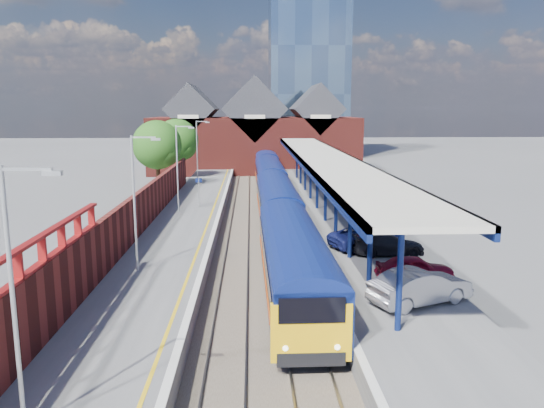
{
  "coord_description": "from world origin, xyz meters",
  "views": [
    {
      "loc": [
        -0.53,
        -20.81,
        9.33
      ],
      "look_at": [
        0.93,
        16.31,
        2.6
      ],
      "focal_mm": 35.0,
      "sensor_mm": 36.0,
      "label": 1
    }
  ],
  "objects_px": {
    "lamp_post_c": "(179,163)",
    "lamp_post_d": "(198,148)",
    "parked_car_dark": "(388,244)",
    "parked_car_silver": "(420,286)",
    "train": "(273,185)",
    "lamp_post_b": "(137,195)",
    "platform_sign": "(199,187)",
    "parked_car_red": "(415,269)",
    "parked_car_blue": "(367,237)",
    "lamp_post_a": "(17,286)"
  },
  "relations": [
    {
      "from": "lamp_post_a",
      "to": "parked_car_red",
      "type": "bearing_deg",
      "value": 40.39
    },
    {
      "from": "parked_car_silver",
      "to": "platform_sign",
      "type": "bearing_deg",
      "value": 3.33
    },
    {
      "from": "lamp_post_c",
      "to": "parked_car_dark",
      "type": "height_order",
      "value": "lamp_post_c"
    },
    {
      "from": "lamp_post_c",
      "to": "lamp_post_a",
      "type": "bearing_deg",
      "value": -90.0
    },
    {
      "from": "parked_car_silver",
      "to": "train",
      "type": "bearing_deg",
      "value": -12.94
    },
    {
      "from": "lamp_post_c",
      "to": "parked_car_silver",
      "type": "height_order",
      "value": "lamp_post_c"
    },
    {
      "from": "lamp_post_b",
      "to": "lamp_post_a",
      "type": "bearing_deg",
      "value": -90.0
    },
    {
      "from": "parked_car_red",
      "to": "parked_car_silver",
      "type": "xyz_separation_m",
      "value": [
        -0.67,
        -2.97,
        0.12
      ]
    },
    {
      "from": "lamp_post_c",
      "to": "lamp_post_d",
      "type": "xyz_separation_m",
      "value": [
        0.0,
        16.0,
        0.0
      ]
    },
    {
      "from": "train",
      "to": "lamp_post_a",
      "type": "relative_size",
      "value": 9.42
    },
    {
      "from": "lamp_post_d",
      "to": "train",
      "type": "bearing_deg",
      "value": -48.75
    },
    {
      "from": "parked_car_blue",
      "to": "train",
      "type": "bearing_deg",
      "value": -6.28
    },
    {
      "from": "lamp_post_b",
      "to": "platform_sign",
      "type": "bearing_deg",
      "value": 85.67
    },
    {
      "from": "lamp_post_b",
      "to": "parked_car_blue",
      "type": "xyz_separation_m",
      "value": [
        12.8,
        4.04,
        -3.33
      ]
    },
    {
      "from": "lamp_post_c",
      "to": "parked_car_blue",
      "type": "distance_m",
      "value": 17.83
    },
    {
      "from": "lamp_post_d",
      "to": "parked_car_blue",
      "type": "xyz_separation_m",
      "value": [
        12.8,
        -27.96,
        -3.33
      ]
    },
    {
      "from": "train",
      "to": "lamp_post_b",
      "type": "distance_m",
      "value": 24.51
    },
    {
      "from": "parked_car_dark",
      "to": "parked_car_blue",
      "type": "bearing_deg",
      "value": 27.77
    },
    {
      "from": "train",
      "to": "lamp_post_c",
      "type": "bearing_deg",
      "value": -138.12
    },
    {
      "from": "lamp_post_d",
      "to": "parked_car_red",
      "type": "xyz_separation_m",
      "value": [
        13.75,
        -34.3,
        -3.35
      ]
    },
    {
      "from": "parked_car_red",
      "to": "parked_car_dark",
      "type": "bearing_deg",
      "value": 1.63
    },
    {
      "from": "lamp_post_c",
      "to": "parked_car_red",
      "type": "relative_size",
      "value": 1.86
    },
    {
      "from": "lamp_post_a",
      "to": "parked_car_blue",
      "type": "relative_size",
      "value": 1.48
    },
    {
      "from": "lamp_post_d",
      "to": "platform_sign",
      "type": "xyz_separation_m",
      "value": [
        1.36,
        -14.0,
        -2.3
      ]
    },
    {
      "from": "lamp_post_a",
      "to": "parked_car_red",
      "type": "xyz_separation_m",
      "value": [
        13.75,
        11.7,
        -3.35
      ]
    },
    {
      "from": "lamp_post_b",
      "to": "lamp_post_d",
      "type": "xyz_separation_m",
      "value": [
        0.0,
        32.0,
        0.0
      ]
    },
    {
      "from": "train",
      "to": "lamp_post_b",
      "type": "xyz_separation_m",
      "value": [
        -7.86,
        -23.04,
        2.87
      ]
    },
    {
      "from": "parked_car_red",
      "to": "parked_car_dark",
      "type": "distance_m",
      "value": 4.8
    },
    {
      "from": "lamp_post_c",
      "to": "train",
      "type": "bearing_deg",
      "value": 41.88
    },
    {
      "from": "lamp_post_b",
      "to": "parked_car_dark",
      "type": "xyz_separation_m",
      "value": [
        13.68,
        2.49,
        -3.39
      ]
    },
    {
      "from": "parked_car_red",
      "to": "parked_car_blue",
      "type": "xyz_separation_m",
      "value": [
        -0.95,
        6.34,
        0.02
      ]
    },
    {
      "from": "parked_car_dark",
      "to": "lamp_post_d",
      "type": "bearing_deg",
      "value": 23.0
    },
    {
      "from": "lamp_post_a",
      "to": "lamp_post_d",
      "type": "xyz_separation_m",
      "value": [
        0.0,
        46.0,
        0.0
      ]
    },
    {
      "from": "parked_car_red",
      "to": "parked_car_silver",
      "type": "bearing_deg",
      "value": 167.95
    },
    {
      "from": "lamp_post_a",
      "to": "platform_sign",
      "type": "relative_size",
      "value": 2.8
    },
    {
      "from": "lamp_post_b",
      "to": "parked_car_red",
      "type": "distance_m",
      "value": 14.34
    },
    {
      "from": "lamp_post_c",
      "to": "platform_sign",
      "type": "bearing_deg",
      "value": 55.74
    },
    {
      "from": "lamp_post_c",
      "to": "parked_car_silver",
      "type": "xyz_separation_m",
      "value": [
        13.08,
        -21.27,
        -3.23
      ]
    },
    {
      "from": "lamp_post_c",
      "to": "lamp_post_d",
      "type": "distance_m",
      "value": 16.0
    },
    {
      "from": "lamp_post_d",
      "to": "lamp_post_b",
      "type": "bearing_deg",
      "value": -90.0
    },
    {
      "from": "lamp_post_a",
      "to": "lamp_post_b",
      "type": "bearing_deg",
      "value": 90.0
    },
    {
      "from": "platform_sign",
      "to": "parked_car_dark",
      "type": "distance_m",
      "value": 19.83
    },
    {
      "from": "lamp_post_a",
      "to": "platform_sign",
      "type": "bearing_deg",
      "value": 87.56
    },
    {
      "from": "parked_car_dark",
      "to": "parked_car_blue",
      "type": "distance_m",
      "value": 1.78
    },
    {
      "from": "parked_car_blue",
      "to": "parked_car_silver",
      "type": "bearing_deg",
      "value": 160.84
    },
    {
      "from": "lamp_post_d",
      "to": "parked_car_blue",
      "type": "bearing_deg",
      "value": -65.4
    },
    {
      "from": "lamp_post_b",
      "to": "parked_car_blue",
      "type": "height_order",
      "value": "lamp_post_b"
    },
    {
      "from": "lamp_post_b",
      "to": "parked_car_blue",
      "type": "relative_size",
      "value": 1.48
    },
    {
      "from": "train",
      "to": "lamp_post_b",
      "type": "relative_size",
      "value": 9.42
    },
    {
      "from": "lamp_post_c",
      "to": "parked_car_dark",
      "type": "distance_m",
      "value": 19.52
    }
  ]
}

